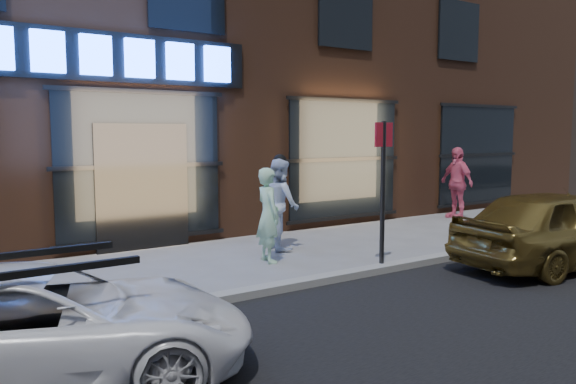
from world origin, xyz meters
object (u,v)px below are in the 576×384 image
man_bowtie (268,215)px  sign_post (383,181)px  man_cap (280,204)px  white_suv (36,327)px  passerby (457,183)px  gold_sedan (560,228)px

man_bowtie → sign_post: size_ratio=0.68×
man_cap → white_suv: size_ratio=0.46×
man_bowtie → man_cap: (0.77, 0.81, 0.06)m
man_cap → man_bowtie: bearing=147.3°
passerby → gold_sedan: (-2.98, -4.57, -0.27)m
man_cap → gold_sedan: 4.89m
white_suv → sign_post: 5.66m
passerby → sign_post: sign_post is taller
man_cap → passerby: (6.00, 0.73, 0.06)m
man_bowtie → gold_sedan: man_bowtie is taller
man_cap → passerby: size_ratio=0.94×
man_bowtie → man_cap: 1.12m
passerby → white_suv: bearing=-59.6°
sign_post → gold_sedan: bearing=-33.9°
man_bowtie → sign_post: bearing=-135.0°
white_suv → sign_post: (5.42, 1.36, 0.93)m
white_suv → gold_sedan: 8.02m
man_bowtie → man_cap: size_ratio=0.94×
passerby → gold_sedan: passerby is taller
white_suv → sign_post: sign_post is taller
white_suv → man_bowtie: bearing=-38.5°
man_bowtie → gold_sedan: size_ratio=0.42×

